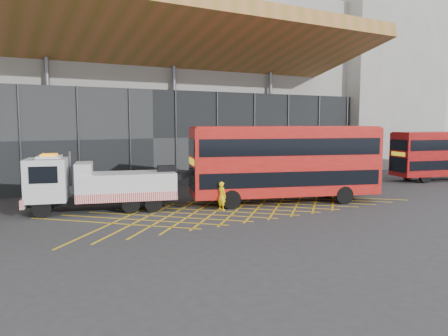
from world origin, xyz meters
TOP-DOWN VIEW (x-y plane):
  - ground_plane at (0.00, 0.00)m, footprint 120.00×120.00m
  - road_markings at (3.20, 0.00)m, footprint 23.16×7.16m
  - construction_building at (1.92, 18.40)m, footprint 55.00×23.97m
  - east_building at (32.00, 16.00)m, footprint 15.00×12.00m
  - recovery_truck at (-4.66, 3.43)m, footprint 10.23×4.80m
  - bus_towed at (6.87, 0.09)m, footprint 12.72×6.69m
  - bus_second at (26.90, 1.41)m, footprint 11.18×5.11m
  - worker at (2.00, 0.06)m, footprint 0.55×0.71m

SIDE VIEW (x-z plane):
  - ground_plane at x=0.00m, z-range 0.00..0.00m
  - road_markings at x=3.20m, z-range 0.00..0.01m
  - worker at x=2.00m, z-range 0.00..1.75m
  - recovery_truck at x=-4.66m, z-range -0.14..3.45m
  - bus_second at x=26.90m, z-range 0.25..4.69m
  - bus_towed at x=6.87m, z-range 0.28..5.36m
  - construction_building at x=1.92m, z-range -0.02..17.98m
  - east_building at x=32.00m, z-range 0.00..20.00m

